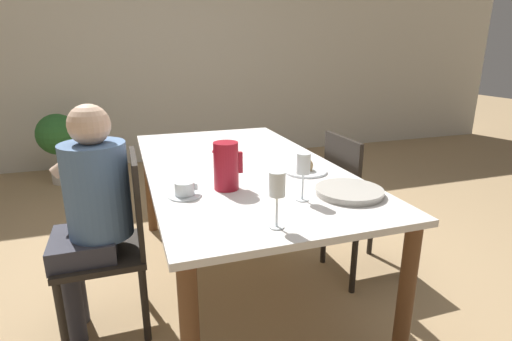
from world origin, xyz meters
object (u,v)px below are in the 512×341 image
person_seated (91,204)px  teacup_near_person (185,190)px  wine_glass_water (303,166)px  serving_tray (349,192)px  chair_person_side (116,240)px  red_pitcher (226,166)px  wine_glass_juice (277,187)px  potted_plant (58,139)px  chair_opposite (356,204)px  bread_plate (305,169)px

person_seated → teacup_near_person: (0.42, -0.24, 0.10)m
wine_glass_water → serving_tray: 0.27m
chair_person_side → wine_glass_water: bearing=-119.1°
red_pitcher → person_seated: bearing=162.4°
wine_glass_water → wine_glass_juice: size_ratio=0.98×
red_pitcher → potted_plant: red_pitcher is taller
person_seated → serving_tray: (1.13, -0.45, 0.09)m
chair_person_side → chair_opposite: size_ratio=1.00×
potted_plant → wine_glass_water: bearing=-65.9°
chair_opposite → person_seated: 1.51m
chair_person_side → red_pitcher: size_ratio=4.04×
bread_plate → potted_plant: bread_plate is taller
person_seated → wine_glass_water: 1.03m
teacup_near_person → bread_plate: bearing=12.9°
chair_person_side → wine_glass_water: (0.81, -0.45, 0.44)m
red_pitcher → wine_glass_water: 0.38m
chair_person_side → potted_plant: (-0.57, 2.63, 0.00)m
potted_plant → chair_person_side: bearing=-77.8°
teacup_near_person → potted_plant: 3.02m
chair_person_side → bread_plate: 1.05m
person_seated → bread_plate: person_seated is taller
chair_opposite → serving_tray: bearing=-37.2°
chair_person_side → teacup_near_person: chair_person_side is taller
chair_person_side → person_seated: (-0.09, -0.00, 0.21)m
red_pitcher → chair_opposite: bearing=14.6°
wine_glass_juice → chair_person_side: bearing=131.6°
wine_glass_water → person_seated: bearing=153.5°
chair_opposite → teacup_near_person: chair_opposite is taller
red_pitcher → potted_plant: (-1.10, 2.83, -0.39)m
serving_tray → red_pitcher: bearing=153.1°
chair_person_side → serving_tray: 1.17m
bread_plate → person_seated: bearing=175.7°
wine_glass_water → teacup_near_person: bearing=156.2°
person_seated → red_pitcher: bearing=-107.6°
chair_person_side → wine_glass_juice: wine_glass_juice is taller
chair_opposite → wine_glass_water: wine_glass_water is taller
person_seated → teacup_near_person: size_ratio=7.69×
wine_glass_water → teacup_near_person: (-0.48, 0.21, -0.13)m
wine_glass_water → potted_plant: (-1.38, 3.08, -0.44)m
chair_person_side → serving_tray: bearing=-113.7°
person_seated → chair_opposite: bearing=-88.8°
wine_glass_water → serving_tray: size_ratio=0.69×
bread_plate → red_pitcher: bearing=-166.2°
potted_plant → person_seated: bearing=-79.7°
wine_glass_water → serving_tray: wine_glass_water is taller
teacup_near_person → serving_tray: bearing=-17.1°
person_seated → wine_glass_juice: (0.69, -0.67, 0.23)m
red_pitcher → teacup_near_person: 0.22m
red_pitcher → bread_plate: bearing=13.8°
wine_glass_water → bread_plate: size_ratio=0.93×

